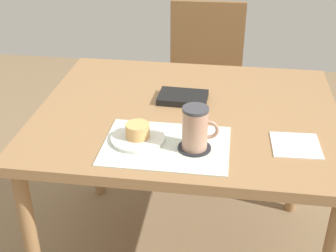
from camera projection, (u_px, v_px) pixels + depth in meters
dining_table at (187, 129)px, 1.72m from camera, size 1.07×0.88×0.72m
wooden_chair at (205, 81)px, 2.45m from camera, size 0.43×0.43×0.88m
placemat at (166, 146)px, 1.47m from camera, size 0.40×0.28×0.00m
pastry_plate at (138, 138)px, 1.49m from camera, size 0.17×0.17×0.01m
pastry at (138, 130)px, 1.47m from camera, size 0.08×0.08×0.05m
coffee_coaster at (194, 148)px, 1.45m from camera, size 0.10×0.10×0.00m
coffee_mug at (196, 128)px, 1.41m from camera, size 0.11×0.08×0.14m
paper_napkin at (296, 145)px, 1.47m from camera, size 0.16×0.16×0.00m
small_book at (183, 98)px, 1.74m from camera, size 0.18×0.13×0.02m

